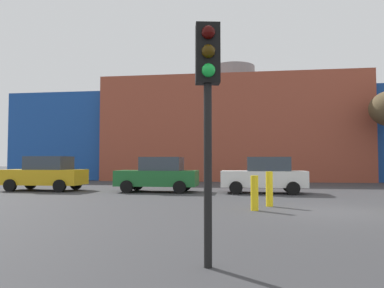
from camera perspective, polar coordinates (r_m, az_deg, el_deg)
name	(u,v)px	position (r m, az deg, el deg)	size (l,w,h in m)	color
ground_plane	(331,212)	(12.30, 20.65, -9.74)	(200.00, 200.00, 0.00)	#38383A
building_backdrop	(234,135)	(34.65, 6.42, 1.45)	(38.01, 12.39, 10.43)	#9E4733
parked_car_0	(46,174)	(21.24, -21.63, -4.25)	(4.20, 2.06, 1.82)	gold
parked_car_1	(158,175)	(18.98, -5.19, -4.71)	(4.09, 2.01, 1.77)	#1E662D
parked_car_2	(265,175)	(18.51, 11.11, -4.73)	(4.07, 2.00, 1.77)	white
traffic_light_near_left	(208,87)	(5.54, 2.45, 8.83)	(0.40, 0.39, 3.59)	black
bollard_yellow_0	(269,189)	(13.09, 11.84, -6.79)	(0.24, 0.24, 1.20)	yellow
bollard_yellow_1	(255,193)	(11.92, 9.61, -7.45)	(0.24, 0.24, 1.10)	yellow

